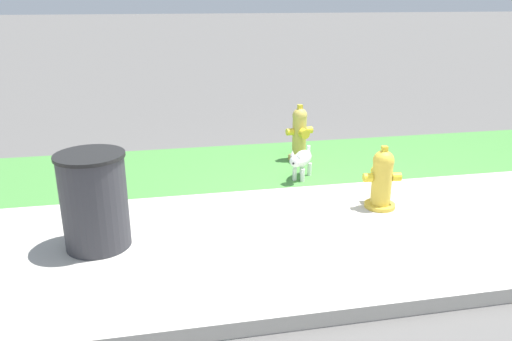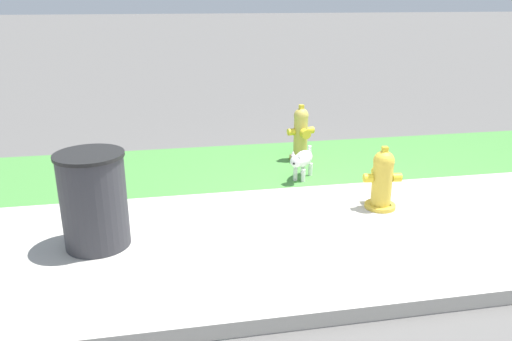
{
  "view_description": "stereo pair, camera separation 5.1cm",
  "coord_description": "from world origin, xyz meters",
  "px_view_note": "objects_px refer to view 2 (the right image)",
  "views": [
    {
      "loc": [
        -1.84,
        -3.93,
        2.07
      ],
      "look_at": [
        -0.91,
        0.72,
        0.4
      ],
      "focal_mm": 35.0,
      "sensor_mm": 36.0,
      "label": 1
    },
    {
      "loc": [
        -1.79,
        -3.94,
        2.07
      ],
      "look_at": [
        -0.91,
        0.72,
        0.4
      ],
      "focal_mm": 35.0,
      "sensor_mm": 36.0,
      "label": 2
    }
  ],
  "objects_px": {
    "small_white_dog": "(302,160)",
    "fire_hydrant_across_street": "(382,180)",
    "fire_hydrant_by_grass_verge": "(301,134)",
    "trash_bin": "(94,201)"
  },
  "relations": [
    {
      "from": "small_white_dog",
      "to": "fire_hydrant_across_street",
      "type": "bearing_deg",
      "value": 66.95
    },
    {
      "from": "fire_hydrant_across_street",
      "to": "small_white_dog",
      "type": "distance_m",
      "value": 1.13
    },
    {
      "from": "fire_hydrant_across_street",
      "to": "trash_bin",
      "type": "height_order",
      "value": "trash_bin"
    },
    {
      "from": "fire_hydrant_by_grass_verge",
      "to": "trash_bin",
      "type": "distance_m",
      "value": 3.12
    },
    {
      "from": "trash_bin",
      "to": "fire_hydrant_across_street",
      "type": "bearing_deg",
      "value": 6.3
    },
    {
      "from": "fire_hydrant_across_street",
      "to": "small_white_dog",
      "type": "height_order",
      "value": "fire_hydrant_across_street"
    },
    {
      "from": "fire_hydrant_across_street",
      "to": "trash_bin",
      "type": "distance_m",
      "value": 2.77
    },
    {
      "from": "fire_hydrant_by_grass_verge",
      "to": "small_white_dog",
      "type": "relative_size",
      "value": 1.64
    },
    {
      "from": "fire_hydrant_across_street",
      "to": "fire_hydrant_by_grass_verge",
      "type": "relative_size",
      "value": 0.9
    },
    {
      "from": "fire_hydrant_across_street",
      "to": "trash_bin",
      "type": "relative_size",
      "value": 0.78
    }
  ]
}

